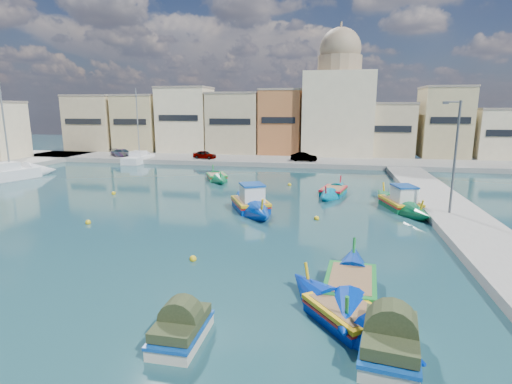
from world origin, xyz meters
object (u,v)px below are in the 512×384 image
(quay_street_lamp, at_px, (454,157))
(luzzu_green, at_px, (217,178))
(luzzu_cyan_south, at_px, (346,316))
(yacht_north, at_px, (144,158))
(luzzu_blue_south, at_px, (350,288))
(luzzu_cyan_mid, at_px, (333,192))
(tender_near, at_px, (181,330))
(yacht_midnorth, at_px, (24,173))
(tender_far, at_px, (390,343))
(luzzu_blue_cabin, at_px, (251,205))
(luzzu_turquoise_cabin, at_px, (400,204))
(church_block, at_px, (338,102))

(quay_street_lamp, bearing_deg, luzzu_green, 149.23)
(luzzu_cyan_south, xyz_separation_m, yacht_north, (-27.37, 39.81, 0.19))
(quay_street_lamp, height_order, luzzu_cyan_south, quay_street_lamp)
(yacht_north, bearing_deg, luzzu_blue_south, -53.63)
(luzzu_cyan_mid, bearing_deg, tender_near, -101.43)
(luzzu_cyan_south, height_order, yacht_midnorth, yacht_midnorth)
(tender_far, xyz_separation_m, yacht_north, (-28.60, 41.68, -0.04))
(luzzu_blue_cabin, xyz_separation_m, luzzu_blue_south, (6.84, -12.82, -0.13))
(luzzu_cyan_mid, bearing_deg, yacht_north, 146.09)
(quay_street_lamp, bearing_deg, yacht_midnorth, 167.18)
(quay_street_lamp, xyz_separation_m, luzzu_turquoise_cabin, (-2.75, 2.56, -3.98))
(church_block, bearing_deg, luzzu_cyan_south, -89.79)
(luzzu_blue_south, relative_size, yacht_midnorth, 0.70)
(luzzu_blue_cabin, height_order, tender_near, luzzu_blue_cabin)
(church_block, distance_m, luzzu_cyan_south, 49.75)
(luzzu_blue_south, xyz_separation_m, yacht_north, (-27.59, 37.46, 0.17))
(luzzu_cyan_mid, distance_m, luzzu_cyan_south, 21.75)
(luzzu_turquoise_cabin, relative_size, luzzu_cyan_mid, 1.19)
(luzzu_blue_south, relative_size, luzzu_cyan_south, 1.27)
(luzzu_blue_cabin, height_order, luzzu_blue_south, luzzu_blue_cabin)
(quay_street_lamp, distance_m, luzzu_blue_south, 15.11)
(luzzu_cyan_south, bearing_deg, tender_near, -157.39)
(luzzu_cyan_mid, xyz_separation_m, luzzu_cyan_south, (0.50, -21.74, 0.00))
(quay_street_lamp, xyz_separation_m, luzzu_cyan_south, (-7.26, -15.08, -4.09))
(luzzu_blue_cabin, xyz_separation_m, luzzu_cyan_south, (6.61, -15.16, -0.14))
(quay_street_lamp, distance_m, luzzu_cyan_mid, 11.02)
(yacht_north, distance_m, yacht_midnorth, 16.73)
(quay_street_lamp, height_order, luzzu_blue_cabin, quay_street_lamp)
(luzzu_blue_south, bearing_deg, luzzu_blue_cabin, 118.07)
(yacht_midnorth, bearing_deg, luzzu_cyan_south, -35.69)
(church_block, bearing_deg, quay_street_lamp, -77.65)
(luzzu_blue_cabin, relative_size, luzzu_green, 1.25)
(quay_street_lamp, height_order, tender_far, quay_street_lamp)
(luzzu_blue_south, bearing_deg, luzzu_cyan_south, -95.45)
(quay_street_lamp, relative_size, yacht_north, 0.73)
(church_block, bearing_deg, tender_near, -95.75)
(church_block, distance_m, yacht_north, 29.81)
(tender_far, distance_m, yacht_midnorth, 44.07)
(quay_street_lamp, height_order, luzzu_green, quay_street_lamp)
(luzzu_blue_south, xyz_separation_m, luzzu_cyan_south, (-0.22, -2.34, -0.02))
(luzzu_blue_cabin, xyz_separation_m, yacht_midnorth, (-27.48, 9.32, 0.11))
(tender_far, bearing_deg, luzzu_green, 115.83)
(luzzu_green, distance_m, yacht_midnorth, 21.50)
(luzzu_cyan_south, relative_size, tender_near, 2.58)
(luzzu_green, height_order, yacht_north, yacht_north)
(luzzu_turquoise_cabin, xyz_separation_m, yacht_north, (-31.88, 22.17, 0.08))
(church_block, bearing_deg, luzzu_blue_south, -89.50)
(church_block, relative_size, luzzu_turquoise_cabin, 2.06)
(luzzu_turquoise_cabin, bearing_deg, quay_street_lamp, -42.94)
(luzzu_turquoise_cabin, xyz_separation_m, tender_far, (-3.28, -19.50, 0.12))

